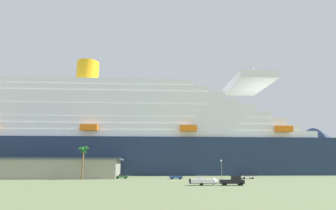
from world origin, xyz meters
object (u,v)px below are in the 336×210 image
at_px(palm_tree, 83,153).
at_px(parked_car_white_van, 247,176).
at_px(parked_car_green_wagon, 122,176).
at_px(street_lamp, 221,166).
at_px(pickup_truck, 233,181).
at_px(parked_car_blue_suv, 176,177).
at_px(cruise_ship, 135,137).
at_px(small_boat_on_trailer, 205,181).
at_px(parked_car_red_hatchback, 51,176).

bearing_deg(palm_tree, parked_car_white_van, -1.45).
bearing_deg(parked_car_green_wagon, street_lamp, -15.48).
bearing_deg(street_lamp, palm_tree, 176.41).
height_order(pickup_truck, parked_car_white_van, pickup_truck).
height_order(parked_car_blue_suv, parked_car_white_van, same).
height_order(pickup_truck, parked_car_blue_suv, pickup_truck).
relative_size(cruise_ship, parked_car_green_wagon, 53.26).
bearing_deg(small_boat_on_trailer, parked_car_blue_suv, 94.31).
relative_size(palm_tree, street_lamp, 1.68).
height_order(street_lamp, parked_car_blue_suv, street_lamp).
relative_size(pickup_truck, parked_car_green_wagon, 1.27).
bearing_deg(parked_car_red_hatchback, parked_car_green_wagon, -7.77).
distance_m(palm_tree, parked_car_red_hatchback, 17.99).
relative_size(parked_car_red_hatchback, parked_car_green_wagon, 1.10).
bearing_deg(cruise_ship, street_lamp, -60.54).
height_order(palm_tree, street_lamp, palm_tree).
relative_size(pickup_truck, parked_car_white_van, 1.23).
relative_size(parked_car_red_hatchback, parked_car_white_van, 1.06).
relative_size(street_lamp, parked_car_green_wagon, 1.44).
bearing_deg(pickup_truck, parked_car_green_wagon, 125.21).
relative_size(street_lamp, parked_car_white_van, 1.39).
height_order(cruise_ship, parked_car_red_hatchback, cruise_ship).
bearing_deg(parked_car_white_van, cruise_ship, 127.60).
relative_size(small_boat_on_trailer, parked_car_white_van, 1.63).
bearing_deg(parked_car_blue_suv, palm_tree, 179.50).
xyz_separation_m(pickup_truck, parked_car_red_hatchback, (-52.99, 42.35, -0.21)).
relative_size(small_boat_on_trailer, street_lamp, 1.17).
bearing_deg(parked_car_green_wagon, pickup_truck, -54.79).
height_order(street_lamp, parked_car_red_hatchback, street_lamp).
height_order(pickup_truck, small_boat_on_trailer, pickup_truck).
xyz_separation_m(pickup_truck, parked_car_green_wagon, (-27.42, 38.86, -0.21)).
distance_m(parked_car_red_hatchback, parked_car_white_van, 70.51).
height_order(parked_car_red_hatchback, parked_car_white_van, same).
relative_size(small_boat_on_trailer, parked_car_red_hatchback, 1.53).
bearing_deg(parked_car_green_wagon, parked_car_blue_suv, -20.02).
bearing_deg(street_lamp, parked_car_red_hatchback, 167.76).
height_order(palm_tree, parked_car_red_hatchback, palm_tree).
bearing_deg(small_boat_on_trailer, parked_car_white_van, 52.64).
distance_m(cruise_ship, pickup_truck, 88.01).
distance_m(pickup_truck, street_lamp, 30.34).
bearing_deg(small_boat_on_trailer, parked_car_green_wagon, 118.86).
height_order(small_boat_on_trailer, palm_tree, palm_tree).
bearing_deg(pickup_truck, cruise_ship, 105.77).
xyz_separation_m(small_boat_on_trailer, parked_car_blue_suv, (-2.36, 31.31, -0.13)).
relative_size(palm_tree, parked_car_green_wagon, 2.42).
bearing_deg(street_lamp, parked_car_green_wagon, 164.52).
relative_size(palm_tree, parked_car_red_hatchback, 2.20).
distance_m(cruise_ship, parked_car_blue_suv, 56.00).
bearing_deg(palm_tree, parked_car_blue_suv, -0.50).
bearing_deg(parked_car_white_van, palm_tree, 178.55).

